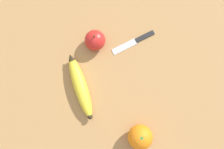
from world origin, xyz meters
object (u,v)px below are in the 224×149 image
at_px(banana, 80,86).
at_px(paring_knife, 135,41).
at_px(apple, 95,40).
at_px(orange, 140,137).

relative_size(banana, paring_knife, 1.34).
height_order(banana, apple, apple).
bearing_deg(paring_knife, banana, 103.53).
bearing_deg(apple, orange, 162.92).
bearing_deg(banana, paring_knife, -68.21).
distance_m(banana, apple, 0.16).
xyz_separation_m(apple, paring_knife, (-0.09, -0.11, -0.03)).
bearing_deg(apple, banana, 121.16).
bearing_deg(paring_knife, apple, 65.47).
bearing_deg(banana, apple, -36.24).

